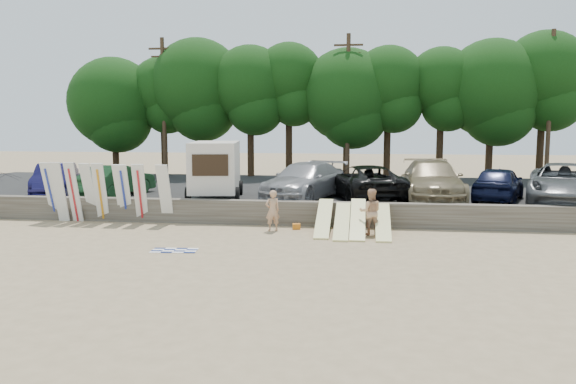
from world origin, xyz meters
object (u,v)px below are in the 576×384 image
Objects in this scene: car_3 at (365,182)px; car_5 at (498,184)px; cooler at (324,225)px; beachgoer_b at (370,212)px; car_2 at (305,181)px; beachgoer_a at (273,211)px; car_0 at (55,179)px; car_1 at (117,181)px; car_4 at (432,181)px; car_6 at (564,184)px; box_trailer at (215,167)px.

car_3 is 1.24× the size of car_5.
beachgoer_b is at bearing -30.68° from cooler.
car_2 is 3.30× the size of beachgoer_b.
beachgoer_b is at bearing 147.80° from beachgoer_a.
car_1 is at bearing -18.52° from car_0.
car_4 is 1.34× the size of car_5.
car_4 reaches higher than car_6.
car_0 reaches higher than cooler.
beachgoer_a reaches higher than cooler.
car_3 is at bearing 65.42° from cooler.
beachgoer_b reaches higher than cooler.
beachgoer_a is at bearing -80.37° from car_2.
car_1 is 0.71× the size of car_6.
car_2 reaches higher than car_5.
car_2 reaches higher than car_3.
car_2 is (12.18, 0.28, 0.07)m from car_0.
car_3 is (6.93, 0.60, -0.68)m from box_trailer.
car_2 reaches higher than beachgoer_a.
car_3 is 8.57m from car_6.
cooler is at bearing -35.59° from car_0.
car_0 is 1.02× the size of car_5.
car_1 is at bearing 22.11° from car_5.
box_trailer is 5.40m from beachgoer_a.
box_trailer is 0.94× the size of car_0.
cooler is (10.30, -3.50, -1.28)m from car_1.
car_5 is 7.67m from beachgoer_b.
cooler is at bearing 171.80° from beachgoer_a.
car_4 is 3.87× the size of beachgoer_a.
beachgoer_b is at bearing 76.11° from car_3.
beachgoer_b is (0.20, -4.86, -0.62)m from car_3.
car_6 is at bearing -155.16° from beachgoer_b.
car_6 is (8.57, -0.28, 0.08)m from car_3.
box_trailer is at bearing -78.17° from beachgoer_a.
beachgoer_a is at bearing 47.05° from car_5.
car_0 is at bearing -14.19° from car_3.
box_trailer reaches higher than car_6.
car_2 is 4.47m from beachgoer_a.
car_4 is (5.77, 0.28, 0.06)m from car_2.
car_6 reaches higher than car_0.
car_6 reaches higher than car_5.
car_1 is at bearing 168.08° from box_trailer.
car_1 is 17.84m from car_5.
car_6 is (11.35, -0.02, 0.04)m from car_2.
car_6 is (20.47, 0.10, 0.13)m from car_1.
car_2 is at bearing -168.12° from car_1.
car_2 is 3.61× the size of beachgoer_a.
beachgoer_b is at bearing 61.73° from car_5.
box_trailer is 0.96× the size of car_5.
car_2 is at bearing -128.51° from beachgoer_a.
car_5 is 10.67m from beachgoer_a.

